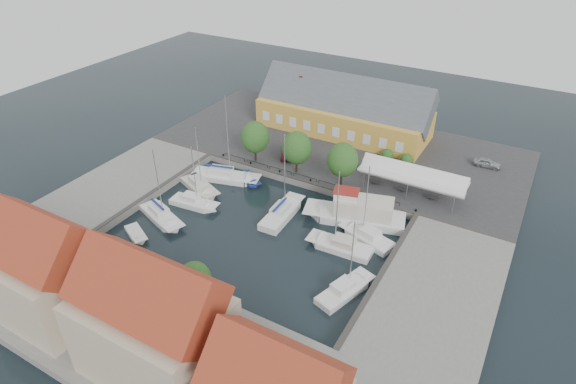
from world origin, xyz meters
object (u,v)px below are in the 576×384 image
at_px(car_silver, 487,163).
at_px(east_boat_b, 341,247).
at_px(east_boat_c, 344,291).
at_px(west_boat_b, 200,187).
at_px(east_boat_a, 367,238).
at_px(center_sailboat, 282,214).
at_px(trawler, 358,214).
at_px(car_red, 288,151).
at_px(warehouse, 341,110).
at_px(launch_nw, 249,180).
at_px(launch_sw, 136,235).
at_px(west_boat_a, 224,177).
at_px(west_boat_d, 161,217).
at_px(west_boat_c, 194,204).
at_px(tent_canopy, 413,176).

bearing_deg(car_silver, east_boat_b, 154.56).
xyz_separation_m(east_boat_b, east_boat_c, (3.29, -6.47, -0.00)).
xyz_separation_m(east_boat_b, west_boat_b, (-22.72, 2.31, -0.00)).
distance_m(east_boat_a, west_boat_b, 24.76).
bearing_deg(center_sailboat, trawler, 24.93).
bearing_deg(west_boat_b, east_boat_b, -5.81).
bearing_deg(east_boat_c, car_red, 131.30).
relative_size(warehouse, launch_nw, 5.79).
relative_size(car_silver, east_boat_b, 0.35).
height_order(car_red, launch_sw, car_red).
relative_size(west_boat_a, launch_sw, 2.96).
xyz_separation_m(car_red, west_boat_a, (-5.51, -9.09, -1.49)).
xyz_separation_m(west_boat_a, west_boat_b, (-1.30, -3.98, -0.01)).
xyz_separation_m(car_red, launch_nw, (-2.05, -7.70, -1.67)).
bearing_deg(west_boat_b, east_boat_a, 1.92).
bearing_deg(warehouse, east_boat_a, -58.94).
relative_size(east_boat_b, launch_sw, 2.40).
xyz_separation_m(car_silver, trawler, (-11.67, -20.57, -0.64)).
bearing_deg(car_red, west_boat_b, -139.40).
relative_size(west_boat_d, launch_sw, 2.40).
bearing_deg(warehouse, east_boat_b, -65.18).
xyz_separation_m(east_boat_a, west_boat_c, (-22.83, -4.51, -0.00)).
distance_m(warehouse, east_boat_c, 38.39).
height_order(east_boat_b, west_boat_b, east_boat_b).
relative_size(car_red, east_boat_b, 0.43).
relative_size(west_boat_b, west_boat_d, 0.95).
relative_size(warehouse, west_boat_b, 2.79).
bearing_deg(west_boat_c, east_boat_b, 3.76).
xyz_separation_m(trawler, launch_nw, (-17.44, 1.38, -0.93)).
bearing_deg(car_silver, center_sailboat, 137.41).
bearing_deg(west_boat_a, launch_sw, -94.46).
bearing_deg(west_boat_b, west_boat_a, 71.88).
bearing_deg(launch_nw, east_boat_a, -12.80).
relative_size(west_boat_b, launch_nw, 2.08).
distance_m(west_boat_c, launch_sw, 8.80).
distance_m(warehouse, west_boat_a, 23.71).
bearing_deg(west_boat_b, launch_nw, 48.42).
bearing_deg(launch_sw, east_boat_a, 27.92).
relative_size(east_boat_c, west_boat_c, 1.00).
distance_m(warehouse, car_silver, 24.31).
bearing_deg(car_silver, car_red, 110.12).
distance_m(east_boat_b, west_boat_b, 22.84).
xyz_separation_m(car_red, west_boat_b, (-6.81, -13.07, -1.50)).
bearing_deg(west_boat_b, west_boat_c, -62.42).
distance_m(car_red, launch_sw, 26.28).
xyz_separation_m(west_boat_c, west_boat_d, (-1.66, -4.40, 0.01)).
relative_size(center_sailboat, east_boat_b, 1.09).
height_order(tent_canopy, west_boat_c, west_boat_c).
distance_m(car_silver, car_red, 29.40).
bearing_deg(west_boat_b, trawler, 10.20).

